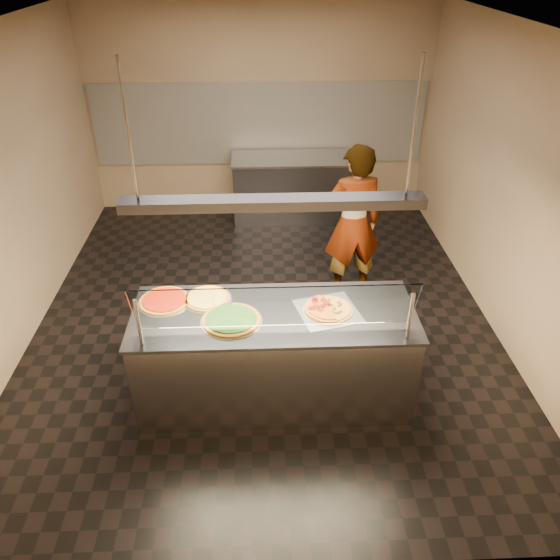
{
  "coord_description": "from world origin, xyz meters",
  "views": [
    {
      "loc": [
        -0.04,
        -5.1,
        3.64
      ],
      "look_at": [
        0.14,
        -0.94,
        1.02
      ],
      "focal_mm": 35.0,
      "sensor_mm": 36.0,
      "label": 1
    }
  ],
  "objects_px": {
    "perforated_tray": "(328,311)",
    "pizza_spatula": "(219,303)",
    "sneeze_guard": "(275,308)",
    "half_pizza_sausage": "(340,308)",
    "half_pizza_pepperoni": "(317,308)",
    "serving_counter": "(274,355)",
    "heat_lamp_housing": "(273,203)",
    "worker": "(353,223)",
    "pizza_cheese": "(207,298)",
    "pizza_spinach": "(231,320)",
    "prep_table": "(291,187)",
    "pizza_tomato": "(165,300)"
  },
  "relations": [
    {
      "from": "pizza_tomato",
      "to": "heat_lamp_housing",
      "type": "height_order",
      "value": "heat_lamp_housing"
    },
    {
      "from": "half_pizza_sausage",
      "to": "pizza_spatula",
      "type": "relative_size",
      "value": 1.92
    },
    {
      "from": "pizza_tomato",
      "to": "prep_table",
      "type": "distance_m",
      "value": 3.92
    },
    {
      "from": "serving_counter",
      "to": "half_pizza_pepperoni",
      "type": "relative_size",
      "value": 5.44
    },
    {
      "from": "half_pizza_pepperoni",
      "to": "worker",
      "type": "bearing_deg",
      "value": 71.25
    },
    {
      "from": "sneeze_guard",
      "to": "pizza_spatula",
      "type": "distance_m",
      "value": 0.72
    },
    {
      "from": "sneeze_guard",
      "to": "half_pizza_sausage",
      "type": "bearing_deg",
      "value": 32.02
    },
    {
      "from": "pizza_cheese",
      "to": "heat_lamp_housing",
      "type": "distance_m",
      "value": 1.18
    },
    {
      "from": "pizza_spatula",
      "to": "worker",
      "type": "distance_m",
      "value": 2.12
    },
    {
      "from": "sneeze_guard",
      "to": "half_pizza_sausage",
      "type": "relative_size",
      "value": 4.91
    },
    {
      "from": "perforated_tray",
      "to": "half_pizza_pepperoni",
      "type": "bearing_deg",
      "value": 178.95
    },
    {
      "from": "half_pizza_sausage",
      "to": "pizza_cheese",
      "type": "relative_size",
      "value": 1.03
    },
    {
      "from": "heat_lamp_housing",
      "to": "pizza_spatula",
      "type": "bearing_deg",
      "value": 164.04
    },
    {
      "from": "pizza_spatula",
      "to": "heat_lamp_housing",
      "type": "xyz_separation_m",
      "value": [
        0.47,
        -0.13,
        0.99
      ]
    },
    {
      "from": "sneeze_guard",
      "to": "pizza_spatula",
      "type": "relative_size",
      "value": 9.4
    },
    {
      "from": "half_pizza_pepperoni",
      "to": "half_pizza_sausage",
      "type": "relative_size",
      "value": 1.0
    },
    {
      "from": "serving_counter",
      "to": "perforated_tray",
      "type": "height_order",
      "value": "perforated_tray"
    },
    {
      "from": "pizza_tomato",
      "to": "sneeze_guard",
      "type": "bearing_deg",
      "value": -30.19
    },
    {
      "from": "half_pizza_pepperoni",
      "to": "sneeze_guard",
      "type": "bearing_deg",
      "value": -136.13
    },
    {
      "from": "worker",
      "to": "serving_counter",
      "type": "bearing_deg",
      "value": 51.67
    },
    {
      "from": "pizza_cheese",
      "to": "heat_lamp_housing",
      "type": "height_order",
      "value": "heat_lamp_housing"
    },
    {
      "from": "serving_counter",
      "to": "prep_table",
      "type": "distance_m",
      "value": 3.89
    },
    {
      "from": "half_pizza_sausage",
      "to": "pizza_tomato",
      "type": "relative_size",
      "value": 0.96
    },
    {
      "from": "sneeze_guard",
      "to": "half_pizza_pepperoni",
      "type": "xyz_separation_m",
      "value": [
        0.37,
        0.35,
        -0.26
      ]
    },
    {
      "from": "half_pizza_pepperoni",
      "to": "half_pizza_sausage",
      "type": "height_order",
      "value": "half_pizza_pepperoni"
    },
    {
      "from": "half_pizza_pepperoni",
      "to": "pizza_cheese",
      "type": "bearing_deg",
      "value": 166.86
    },
    {
      "from": "pizza_spinach",
      "to": "serving_counter",
      "type": "bearing_deg",
      "value": 15.81
    },
    {
      "from": "pizza_tomato",
      "to": "pizza_spatula",
      "type": "relative_size",
      "value": 2.0
    },
    {
      "from": "serving_counter",
      "to": "pizza_spinach",
      "type": "xyz_separation_m",
      "value": [
        -0.36,
        -0.1,
        0.48
      ]
    },
    {
      "from": "serving_counter",
      "to": "worker",
      "type": "bearing_deg",
      "value": 61.14
    },
    {
      "from": "sneeze_guard",
      "to": "heat_lamp_housing",
      "type": "height_order",
      "value": "heat_lamp_housing"
    },
    {
      "from": "sneeze_guard",
      "to": "half_pizza_pepperoni",
      "type": "relative_size",
      "value": 4.91
    },
    {
      "from": "pizza_cheese",
      "to": "worker",
      "type": "height_order",
      "value": "worker"
    },
    {
      "from": "pizza_cheese",
      "to": "prep_table",
      "type": "bearing_deg",
      "value": 75.2
    },
    {
      "from": "half_pizza_sausage",
      "to": "pizza_spinach",
      "type": "relative_size",
      "value": 0.86
    },
    {
      "from": "serving_counter",
      "to": "half_pizza_sausage",
      "type": "bearing_deg",
      "value": 0.77
    },
    {
      "from": "pizza_spatula",
      "to": "heat_lamp_housing",
      "type": "height_order",
      "value": "heat_lamp_housing"
    },
    {
      "from": "half_pizza_sausage",
      "to": "pizza_spatula",
      "type": "distance_m",
      "value": 1.04
    },
    {
      "from": "pizza_cheese",
      "to": "prep_table",
      "type": "xyz_separation_m",
      "value": [
        0.96,
        3.64,
        -0.48
      ]
    },
    {
      "from": "perforated_tray",
      "to": "pizza_cheese",
      "type": "xyz_separation_m",
      "value": [
        -1.05,
        0.22,
        0.01
      ]
    },
    {
      "from": "pizza_cheese",
      "to": "sneeze_guard",
      "type": "bearing_deg",
      "value": -44.57
    },
    {
      "from": "serving_counter",
      "to": "pizza_tomato",
      "type": "height_order",
      "value": "pizza_tomato"
    },
    {
      "from": "half_pizza_pepperoni",
      "to": "pizza_tomato",
      "type": "xyz_separation_m",
      "value": [
        -1.32,
        0.2,
        -0.02
      ]
    },
    {
      "from": "half_pizza_pepperoni",
      "to": "pizza_cheese",
      "type": "distance_m",
      "value": 0.97
    },
    {
      "from": "pizza_spinach",
      "to": "prep_table",
      "type": "distance_m",
      "value": 4.07
    },
    {
      "from": "pizza_cheese",
      "to": "prep_table",
      "type": "height_order",
      "value": "pizza_cheese"
    },
    {
      "from": "perforated_tray",
      "to": "pizza_spatula",
      "type": "distance_m",
      "value": 0.94
    },
    {
      "from": "serving_counter",
      "to": "heat_lamp_housing",
      "type": "relative_size",
      "value": 1.06
    },
    {
      "from": "pizza_spinach",
      "to": "pizza_spatula",
      "type": "relative_size",
      "value": 2.22
    },
    {
      "from": "prep_table",
      "to": "worker",
      "type": "distance_m",
      "value": 2.27
    }
  ]
}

